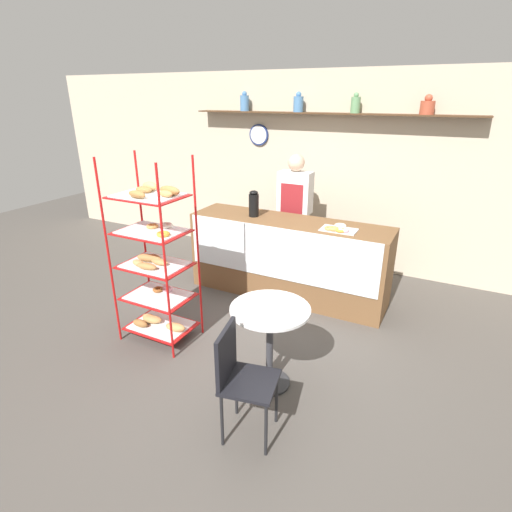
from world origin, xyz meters
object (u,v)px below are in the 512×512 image
object	(u,v)px
person_worker	(294,212)
cafe_chair	(239,372)
pastry_rack	(155,262)
donut_tray_counter	(338,229)
coffee_carafe	(254,204)
cafe_table	(270,328)

from	to	relation	value
person_worker	cafe_chair	bearing A→B (deg)	-75.50
pastry_rack	cafe_chair	xyz separation A→B (m)	(1.36, -0.75, -0.30)
pastry_rack	donut_tray_counter	bearing A→B (deg)	44.12
cafe_chair	donut_tray_counter	bearing A→B (deg)	-13.18
pastry_rack	donut_tray_counter	distance (m)	1.99
pastry_rack	cafe_chair	world-z (taller)	pastry_rack
pastry_rack	donut_tray_counter	xyz separation A→B (m)	(1.43, 1.38, 0.16)
person_worker	donut_tray_counter	bearing A→B (deg)	-40.91
coffee_carafe	cafe_chair	bearing A→B (deg)	-65.13
person_worker	cafe_table	bearing A→B (deg)	-72.65
pastry_rack	coffee_carafe	distance (m)	1.53
person_worker	coffee_carafe	distance (m)	0.71
person_worker	cafe_chair	distance (m)	2.94
person_worker	donut_tray_counter	size ratio (longest dim) A/B	4.27
pastry_rack	coffee_carafe	xyz separation A→B (m)	(0.33, 1.46, 0.29)
cafe_chair	donut_tray_counter	xyz separation A→B (m)	(0.07, 2.13, 0.46)
donut_tray_counter	pastry_rack	bearing A→B (deg)	-135.88
pastry_rack	coffee_carafe	size ratio (longest dim) A/B	5.82
cafe_table	cafe_chair	size ratio (longest dim) A/B	0.86
coffee_carafe	donut_tray_counter	world-z (taller)	coffee_carafe
pastry_rack	person_worker	xyz separation A→B (m)	(0.63, 2.08, 0.08)
pastry_rack	cafe_table	bearing A→B (deg)	-6.77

